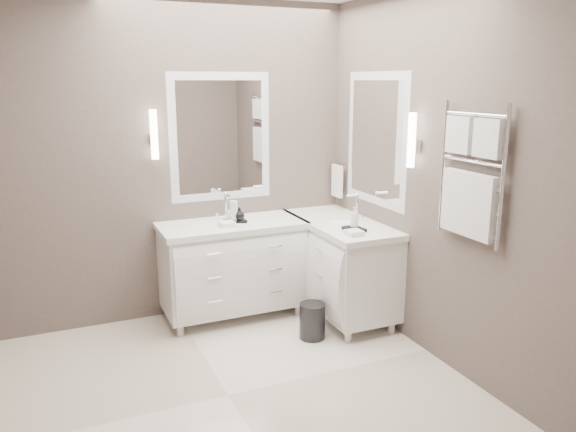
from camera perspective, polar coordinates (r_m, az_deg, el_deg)
name	(u,v)px	position (r m, az deg, el deg)	size (l,w,h in m)	color
floor	(228,396)	(3.92, -6.10, -17.72)	(3.20, 3.00, 0.01)	silver
wall_back	(169,163)	(4.86, -11.96, 5.30)	(3.20, 0.01, 2.70)	#574B45
wall_front	(345,271)	(2.08, 5.79, -5.56)	(3.20, 0.01, 2.70)	#574B45
wall_right	(437,178)	(4.17, 14.93, 3.79)	(0.01, 3.00, 2.70)	#574B45
vanity_back	(233,263)	(4.90, -5.61, -4.79)	(1.24, 0.59, 0.97)	white
vanity_right	(340,261)	(4.95, 5.28, -4.60)	(0.59, 1.24, 0.97)	white
mirror_back	(221,137)	(4.93, -6.86, 7.95)	(0.90, 0.02, 1.10)	white
mirror_right	(376,139)	(4.78, 8.93, 7.71)	(0.02, 0.90, 1.10)	white
sconce_back	(154,136)	(4.73, -13.45, 7.96)	(0.06, 0.06, 0.40)	white
sconce_right	(412,141)	(4.26, 12.44, 7.43)	(0.06, 0.06, 0.40)	white
towel_bar_corner	(337,180)	(5.29, 5.02, 3.64)	(0.03, 0.22, 0.30)	white
towel_ladder	(470,181)	(3.83, 18.04, 3.38)	(0.06, 0.58, 0.90)	white
waste_bin	(312,321)	(4.59, 2.49, -10.60)	(0.21, 0.21, 0.29)	black
amenity_tray_back	(235,221)	(4.79, -5.39, -0.53)	(0.17, 0.13, 0.03)	black
amenity_tray_right	(354,229)	(4.54, 6.73, -1.34)	(0.13, 0.17, 0.03)	black
water_bottle	(234,212)	(4.76, -5.53, 0.40)	(0.07, 0.07, 0.19)	silver
soap_bottle_a	(231,213)	(4.78, -5.83, 0.34)	(0.05, 0.06, 0.12)	white
soap_bottle_b	(239,214)	(4.76, -4.96, 0.22)	(0.09, 0.09, 0.11)	black
soap_bottle_c	(354,217)	(4.52, 6.77, -0.14)	(0.07, 0.07, 0.17)	white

